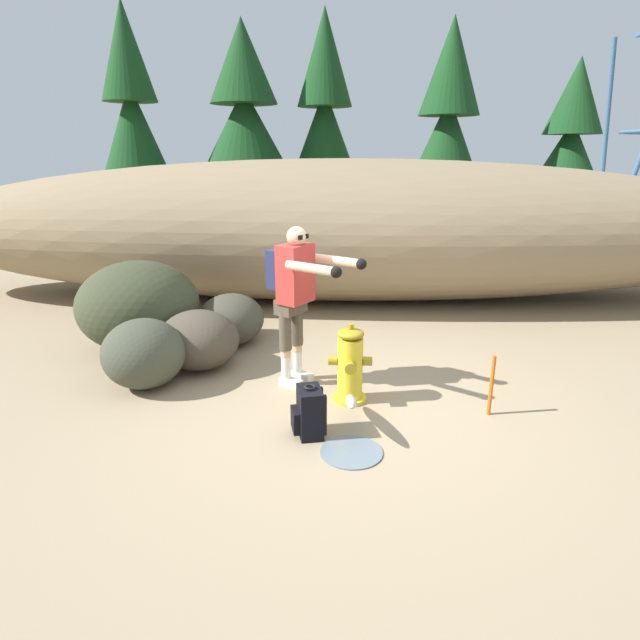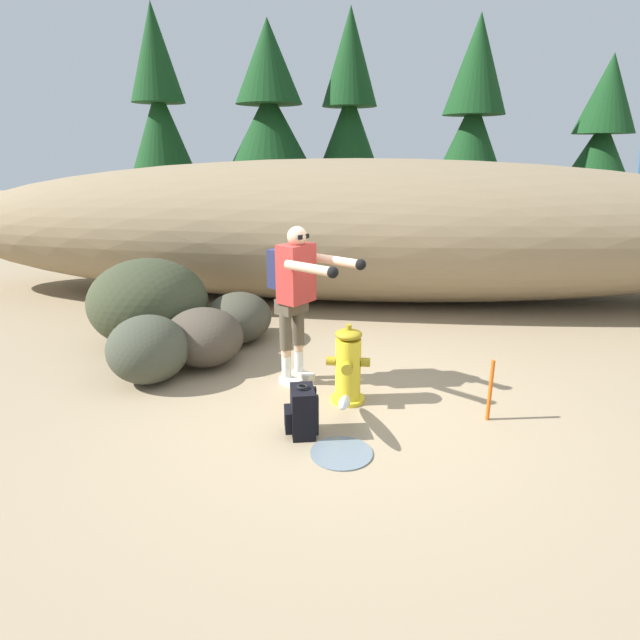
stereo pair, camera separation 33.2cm
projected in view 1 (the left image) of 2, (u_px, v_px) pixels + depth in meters
ground_plane at (346, 405)px, 5.23m from camera, size 56.00×56.00×0.04m
dirt_embankment at (344, 230)px, 8.75m from camera, size 14.56×3.20×2.30m
fire_hydrant at (350, 366)px, 5.19m from camera, size 0.43×0.39×0.81m
hydrant_water_jet at (351, 415)px, 4.59m from camera, size 0.53×1.09×0.47m
utility_worker at (295, 288)px, 5.35m from camera, size 1.02×0.86×1.70m
spare_backpack at (309, 412)px, 4.59m from camera, size 0.33×0.34×0.47m
boulder_large at (139, 306)px, 6.54m from camera, size 1.91×1.85×1.13m
boulder_mid at (144, 353)px, 5.53m from camera, size 1.14×1.15×0.74m
boulder_small at (199, 340)px, 6.02m from camera, size 1.32×1.32×0.68m
boulder_outlier at (231, 319)px, 6.80m from camera, size 0.87×1.01×0.65m
pine_tree_far_left at (132, 119)px, 14.36m from camera, size 2.27×2.27×6.22m
pine_tree_left at (245, 118)px, 14.44m from camera, size 2.85×2.85×5.80m
pine_tree_center at (325, 123)px, 14.90m from camera, size 2.38×2.38×6.16m
pine_tree_right at (447, 132)px, 12.77m from camera, size 2.26×2.26×5.43m
pine_tree_far_right at (570, 147)px, 13.25m from camera, size 2.19×2.19×4.62m
survey_stake at (491, 386)px, 4.92m from camera, size 0.04×0.04×0.60m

